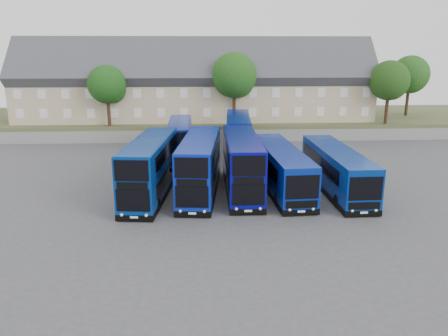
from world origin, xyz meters
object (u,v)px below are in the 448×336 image
tree_west (108,86)px  tree_east (390,82)px  coach_east_a (281,169)px  tree_mid (235,77)px  tree_far (411,76)px  dd_front_left (150,169)px  dd_front_mid (200,167)px

tree_west → tree_east: tree_east is taller
coach_east_a → tree_mid: bearing=92.6°
tree_mid → tree_far: 26.80m
dd_front_left → tree_far: bearing=45.9°
coach_east_a → tree_mid: (-2.23, 21.46, 6.33)m
dd_front_left → tree_west: size_ratio=1.53×
coach_east_a → tree_west: size_ratio=1.71×
tree_west → tree_mid: (16.00, 0.50, 1.02)m
tree_mid → tree_far: size_ratio=1.06×
dd_front_mid → dd_front_left: bearing=-166.9°
dd_front_mid → tree_mid: 23.37m
dd_front_mid → tree_far: bearing=48.8°
dd_front_mid → coach_east_a: (6.79, 0.71, -0.51)m
dd_front_left → coach_east_a: 10.83m
tree_far → tree_mid: bearing=-166.0°
coach_east_a → tree_east: bearing=46.3°
coach_east_a → dd_front_mid: bearing=-177.4°
dd_front_mid → tree_west: bearing=123.4°
dd_front_left → dd_front_mid: (3.96, 0.52, -0.00)m
tree_mid → tree_far: bearing=14.0°
tree_west → tree_mid: tree_mid is taller
tree_east → tree_far: tree_far is taller
tree_east → tree_west: bearing=-180.0°
dd_front_left → dd_front_mid: dd_front_left is taller
dd_front_left → tree_east: 36.50m
dd_front_mid → tree_mid: bearing=84.0°
dd_front_left → tree_mid: 24.93m
tree_west → tree_east: size_ratio=0.94×
tree_east → tree_mid: bearing=178.6°
dd_front_mid → tree_mid: (4.55, 22.17, 5.81)m
dd_front_mid → tree_east: size_ratio=1.44×
dd_front_mid → tree_west: size_ratio=1.53×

